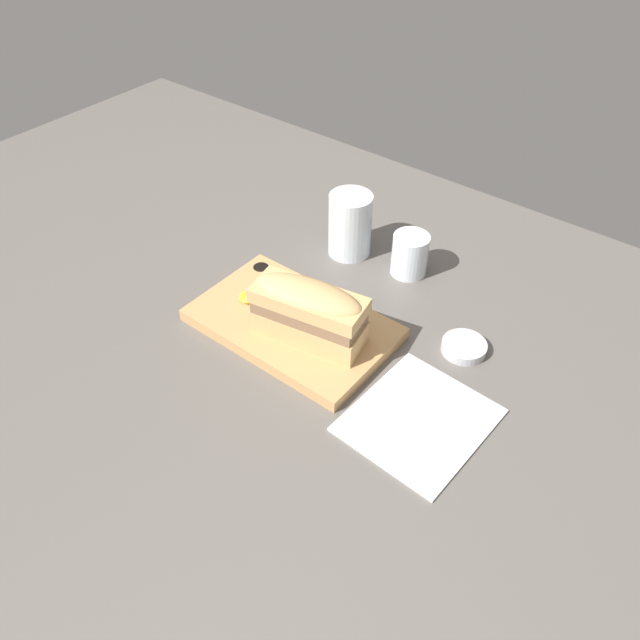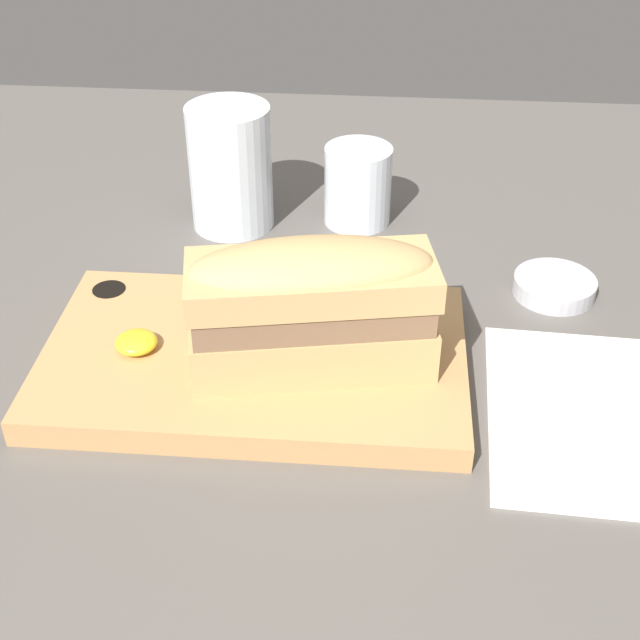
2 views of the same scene
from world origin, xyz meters
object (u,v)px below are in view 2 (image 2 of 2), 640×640
(wine_glass, at_px, (358,189))
(napkin, at_px, (610,417))
(serving_board, at_px, (254,359))
(sandwich, at_px, (312,302))
(condiment_dish, at_px, (554,286))
(water_glass, at_px, (231,175))

(wine_glass, bearing_deg, napkin, -55.12)
(wine_glass, bearing_deg, serving_board, -105.35)
(sandwich, distance_m, wine_glass, 0.26)
(sandwich, height_order, condiment_dish, sandwich)
(serving_board, xyz_separation_m, wine_glass, (0.07, 0.24, 0.02))
(serving_board, height_order, water_glass, water_glass)
(sandwich, distance_m, water_glass, 0.26)
(serving_board, xyz_separation_m, napkin, (0.26, -0.04, -0.01))
(serving_board, xyz_separation_m, condiment_dish, (0.24, 0.13, -0.00))
(serving_board, bearing_deg, sandwich, -15.89)
(water_glass, relative_size, wine_glass, 1.56)
(wine_glass, height_order, condiment_dish, wine_glass)
(serving_board, height_order, condiment_dish, serving_board)
(sandwich, bearing_deg, serving_board, 164.11)
(wine_glass, height_order, napkin, wine_glass)
(serving_board, distance_m, water_glass, 0.24)
(water_glass, bearing_deg, sandwich, -67.70)
(water_glass, xyz_separation_m, wine_glass, (0.12, 0.02, -0.02))
(serving_board, bearing_deg, condiment_dish, 27.54)
(condiment_dish, bearing_deg, sandwich, -144.69)
(water_glass, distance_m, napkin, 0.41)
(serving_board, relative_size, water_glass, 2.68)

